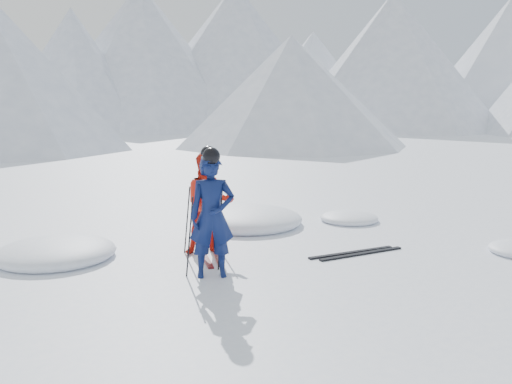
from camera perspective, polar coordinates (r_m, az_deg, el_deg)
ground at (r=9.76m, az=9.99°, el=-6.01°), size 160.00×160.00×0.00m
mountain_range at (r=44.29m, az=-14.94°, el=14.40°), size 106.15×62.94×15.53m
skier_blue at (r=8.00m, az=-4.65°, el=-2.59°), size 0.78×0.65×1.82m
skier_red at (r=9.21m, az=-4.97°, el=-1.24°), size 1.01×0.89×1.75m
pole_blue_left at (r=8.08m, az=-7.01°, el=-4.71°), size 0.12×0.09×1.21m
pole_blue_right at (r=8.39m, az=-3.81°, el=-4.14°), size 0.12×0.07×1.21m
pole_red_left at (r=9.37m, az=-7.26°, el=-2.91°), size 0.12×0.09×1.16m
pole_red_right at (r=9.52m, az=-3.69°, el=-2.66°), size 0.12×0.08×1.16m
ski_worn_left at (r=9.35m, az=-5.57°, el=-6.48°), size 0.56×1.66×0.03m
ski_worn_right at (r=9.45m, az=-4.23°, el=-6.30°), size 0.67×1.63×0.03m
ski_loose_a at (r=9.53m, az=10.01°, el=-6.29°), size 1.70×0.22×0.03m
ski_loose_b at (r=9.48m, az=11.06°, el=-6.40°), size 1.70×0.16×0.03m
snow_lumps at (r=10.71m, az=-3.72°, el=-4.50°), size 8.63×6.12×0.52m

